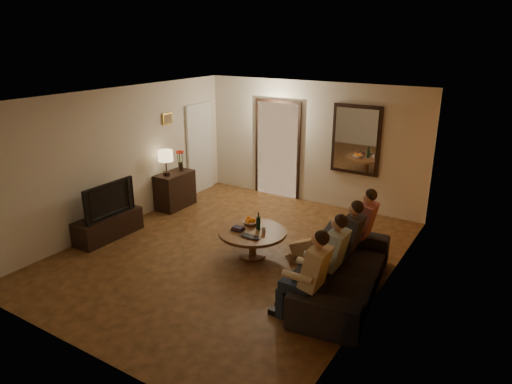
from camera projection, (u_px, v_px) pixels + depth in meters
The scene contains 33 objects.
floor at pixel (232, 252), 7.71m from camera, with size 5.00×6.00×0.01m, color #3D2710.
ceiling at pixel (229, 97), 6.86m from camera, with size 5.00×6.00×0.01m, color white.
back_wall at pixel (311, 143), 9.69m from camera, with size 5.00×0.02×2.60m, color beige.
front_wall at pixel (70, 251), 4.87m from camera, with size 5.00×0.02×2.60m, color beige.
left_wall at pixel (121, 158), 8.53m from camera, with size 0.02×6.00×2.60m, color beige.
right_wall at pixel (385, 209), 6.04m from camera, with size 0.02×6.00×2.60m, color beige.
orange_accent at pixel (384, 209), 6.04m from camera, with size 0.01×6.00×2.60m, color #CA6522.
kitchen_doorway at pixel (277, 150), 10.16m from camera, with size 1.00×0.06×2.10m, color #FFE0A5.
door_trim at pixel (277, 150), 10.15m from camera, with size 1.12×0.04×2.22m, color black.
fridge_glimpse at pixel (287, 158), 10.08m from camera, with size 0.45×0.03×1.70m, color silver.
mirror_frame at pixel (356, 140), 9.09m from camera, with size 1.00×0.05×1.40m, color black.
mirror_glass at pixel (355, 140), 9.07m from camera, with size 0.86×0.02×1.26m, color white.
white_door at pixel (200, 148), 10.45m from camera, with size 0.06×0.85×2.04m, color white.
framed_art at pixel (167, 119), 9.38m from camera, with size 0.03×0.28×0.24m, color #B28C33.
art_canvas at pixel (168, 119), 9.37m from camera, with size 0.01×0.22×0.18m, color brown.
dresser at pixel (175, 190), 9.64m from camera, with size 0.45×0.85×0.75m, color black.
table_lamp at pixel (166, 163), 9.25m from camera, with size 0.30×0.30×0.54m, color beige, non-canonical shape.
flower_vase at pixel (180, 160), 9.62m from camera, with size 0.14×0.14×0.44m, color red, non-canonical shape.
tv_stand at pixel (108, 226), 8.23m from camera, with size 0.45×1.28×0.43m, color black.
tv at pixel (105, 199), 8.06m from camera, with size 0.14×1.07×0.62m, color black.
sofa at pixel (344, 270), 6.41m from camera, with size 0.93×2.38×0.70m, color black.
person_a at pixel (310, 280), 5.65m from camera, with size 0.60×0.40×1.20m, color tan, non-canonical shape.
person_b at pixel (330, 261), 6.14m from camera, with size 0.60×0.40×1.20m, color tan, non-canonical shape.
person_c at pixel (346, 245), 6.62m from camera, with size 0.60×0.40×1.20m, color tan, non-canonical shape.
person_d at pixel (360, 230), 7.10m from camera, with size 0.60×0.40×1.20m, color tan, non-canonical shape.
dog at pixel (305, 248), 7.24m from camera, with size 0.56×0.24×0.56m, color #9F8149, non-canonical shape.
coffee_table at pixel (253, 243), 7.52m from camera, with size 1.12×1.12×0.45m, color brown.
bowl at pixel (250, 222), 7.70m from camera, with size 0.26×0.26×0.06m, color white.
oranges at pixel (250, 219), 7.68m from camera, with size 0.20×0.20×0.08m, color orange, non-canonical shape.
wine_bottle at pixel (258, 221), 7.45m from camera, with size 0.07×0.07×0.31m, color black, non-canonical shape.
wine_glass at pixel (264, 229), 7.38m from camera, with size 0.06×0.06×0.10m, color silver.
book_stack at pixel (238, 228), 7.46m from camera, with size 0.20×0.15×0.07m, color black, non-canonical shape.
laptop at pixel (248, 238), 7.17m from camera, with size 0.33×0.21×0.03m, color black.
Camera 1 is at (4.02, -5.69, 3.49)m, focal length 32.00 mm.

